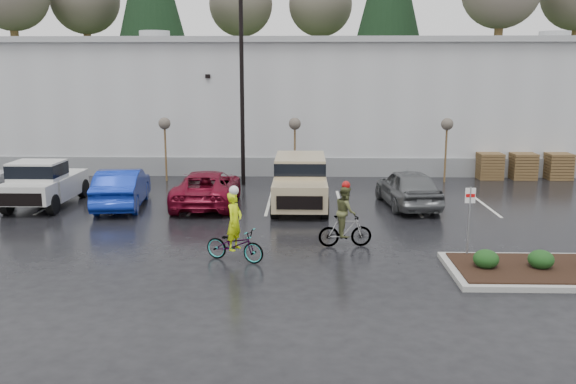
{
  "coord_description": "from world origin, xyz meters",
  "views": [
    {
      "loc": [
        -1.02,
        -17.21,
        5.53
      ],
      "look_at": [
        -1.59,
        3.8,
        1.3
      ],
      "focal_mm": 38.0,
      "sensor_mm": 36.0,
      "label": 1
    }
  ],
  "objects_px": {
    "lamppost": "(242,66)",
    "cyclist_olive": "(345,223)",
    "car_grey": "(408,188)",
    "car_blue": "(122,188)",
    "sapling_east": "(447,128)",
    "pallet_stack_c": "(558,166)",
    "suv_tan": "(300,183)",
    "pickup_white": "(48,181)",
    "sapling_west": "(165,127)",
    "car_red": "(207,188)",
    "sapling_mid": "(295,127)",
    "cyclist_hivis": "(235,238)",
    "pallet_stack_b": "(523,166)",
    "fire_lane_sign": "(469,214)",
    "pallet_stack_a": "(489,166)"
  },
  "relations": [
    {
      "from": "sapling_mid",
      "to": "fire_lane_sign",
      "type": "distance_m",
      "value": 13.92
    },
    {
      "from": "sapling_mid",
      "to": "cyclist_hivis",
      "type": "distance_m",
      "value": 13.31
    },
    {
      "from": "pallet_stack_b",
      "to": "suv_tan",
      "type": "height_order",
      "value": "suv_tan"
    },
    {
      "from": "fire_lane_sign",
      "to": "car_grey",
      "type": "xyz_separation_m",
      "value": [
        -0.58,
        7.15,
        -0.61
      ]
    },
    {
      "from": "pickup_white",
      "to": "car_grey",
      "type": "xyz_separation_m",
      "value": [
        14.9,
        -0.02,
        -0.19
      ]
    },
    {
      "from": "car_blue",
      "to": "fire_lane_sign",
      "type": "bearing_deg",
      "value": 144.11
    },
    {
      "from": "lamppost",
      "to": "suv_tan",
      "type": "xyz_separation_m",
      "value": [
        2.81,
        -4.93,
        -4.66
      ]
    },
    {
      "from": "pallet_stack_a",
      "to": "pickup_white",
      "type": "xyz_separation_m",
      "value": [
        -20.17,
        -6.63,
        0.3
      ]
    },
    {
      "from": "lamppost",
      "to": "car_blue",
      "type": "distance_m",
      "value": 8.3
    },
    {
      "from": "cyclist_olive",
      "to": "suv_tan",
      "type": "bearing_deg",
      "value": 8.88
    },
    {
      "from": "sapling_west",
      "to": "sapling_east",
      "type": "relative_size",
      "value": 1.0
    },
    {
      "from": "sapling_east",
      "to": "fire_lane_sign",
      "type": "relative_size",
      "value": 1.45
    },
    {
      "from": "car_red",
      "to": "cyclist_olive",
      "type": "xyz_separation_m",
      "value": [
        5.31,
        -5.88,
        0.05
      ]
    },
    {
      "from": "fire_lane_sign",
      "to": "car_blue",
      "type": "relative_size",
      "value": 0.46
    },
    {
      "from": "pallet_stack_c",
      "to": "lamppost",
      "type": "bearing_deg",
      "value": -172.87
    },
    {
      "from": "car_grey",
      "to": "lamppost",
      "type": "bearing_deg",
      "value": -39.51
    },
    {
      "from": "fire_lane_sign",
      "to": "cyclist_olive",
      "type": "distance_m",
      "value": 3.8
    },
    {
      "from": "pallet_stack_b",
      "to": "fire_lane_sign",
      "type": "xyz_separation_m",
      "value": [
        -6.4,
        -13.8,
        0.73
      ]
    },
    {
      "from": "pallet_stack_a",
      "to": "car_red",
      "type": "height_order",
      "value": "car_red"
    },
    {
      "from": "sapling_west",
      "to": "cyclist_olive",
      "type": "distance_m",
      "value": 14.31
    },
    {
      "from": "cyclist_hivis",
      "to": "sapling_west",
      "type": "bearing_deg",
      "value": 42.43
    },
    {
      "from": "fire_lane_sign",
      "to": "car_blue",
      "type": "height_order",
      "value": "fire_lane_sign"
    },
    {
      "from": "sapling_west",
      "to": "sapling_east",
      "type": "bearing_deg",
      "value": 0.0
    },
    {
      "from": "sapling_east",
      "to": "cyclist_olive",
      "type": "distance_m",
      "value": 12.99
    },
    {
      "from": "sapling_west",
      "to": "sapling_mid",
      "type": "bearing_deg",
      "value": 0.0
    },
    {
      "from": "car_blue",
      "to": "car_grey",
      "type": "height_order",
      "value": "car_blue"
    },
    {
      "from": "pallet_stack_b",
      "to": "cyclist_olive",
      "type": "distance_m",
      "value": 15.96
    },
    {
      "from": "suv_tan",
      "to": "cyclist_olive",
      "type": "bearing_deg",
      "value": -75.18
    },
    {
      "from": "pallet_stack_b",
      "to": "car_blue",
      "type": "bearing_deg",
      "value": -159.43
    },
    {
      "from": "car_blue",
      "to": "suv_tan",
      "type": "bearing_deg",
      "value": 173.7
    },
    {
      "from": "fire_lane_sign",
      "to": "car_red",
      "type": "height_order",
      "value": "fire_lane_sign"
    },
    {
      "from": "sapling_east",
      "to": "pallet_stack_c",
      "type": "relative_size",
      "value": 2.37
    },
    {
      "from": "fire_lane_sign",
      "to": "car_red",
      "type": "xyz_separation_m",
      "value": [
        -8.83,
        7.18,
        -0.67
      ]
    },
    {
      "from": "lamppost",
      "to": "pallet_stack_b",
      "type": "height_order",
      "value": "lamppost"
    },
    {
      "from": "pallet_stack_b",
      "to": "car_blue",
      "type": "xyz_separation_m",
      "value": [
        -18.67,
        -7.01,
        0.12
      ]
    },
    {
      "from": "lamppost",
      "to": "car_red",
      "type": "bearing_deg",
      "value": -102.56
    },
    {
      "from": "pallet_stack_c",
      "to": "car_blue",
      "type": "distance_m",
      "value": 21.63
    },
    {
      "from": "lamppost",
      "to": "sapling_west",
      "type": "height_order",
      "value": "lamppost"
    },
    {
      "from": "car_grey",
      "to": "cyclist_hivis",
      "type": "height_order",
      "value": "cyclist_hivis"
    },
    {
      "from": "fire_lane_sign",
      "to": "suv_tan",
      "type": "xyz_separation_m",
      "value": [
        -4.99,
        6.87,
        -0.38
      ]
    },
    {
      "from": "car_red",
      "to": "car_grey",
      "type": "bearing_deg",
      "value": 178.87
    },
    {
      "from": "lamppost",
      "to": "cyclist_olive",
      "type": "distance_m",
      "value": 12.35
    },
    {
      "from": "pickup_white",
      "to": "car_blue",
      "type": "height_order",
      "value": "pickup_white"
    },
    {
      "from": "lamppost",
      "to": "cyclist_hivis",
      "type": "xyz_separation_m",
      "value": [
        0.95,
        -12.06,
        -4.98
      ]
    },
    {
      "from": "car_grey",
      "to": "car_blue",
      "type": "bearing_deg",
      "value": -4.99
    },
    {
      "from": "sapling_west",
      "to": "car_red",
      "type": "height_order",
      "value": "sapling_west"
    },
    {
      "from": "sapling_west",
      "to": "suv_tan",
      "type": "distance_m",
      "value": 9.19
    },
    {
      "from": "sapling_mid",
      "to": "car_blue",
      "type": "height_order",
      "value": "sapling_mid"
    },
    {
      "from": "car_red",
      "to": "cyclist_olive",
      "type": "distance_m",
      "value": 7.92
    },
    {
      "from": "pallet_stack_a",
      "to": "cyclist_hivis",
      "type": "bearing_deg",
      "value": -129.39
    }
  ]
}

